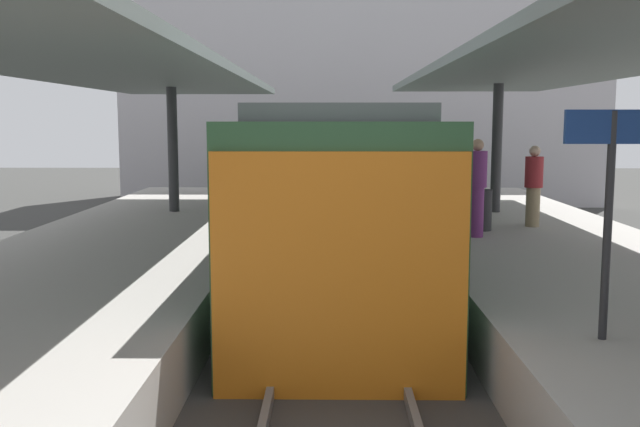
{
  "coord_description": "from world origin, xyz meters",
  "views": [
    {
      "loc": [
        -0.1,
        -9.08,
        3.09
      ],
      "look_at": [
        -0.28,
        4.13,
        1.41
      ],
      "focal_mm": 40.07,
      "sensor_mm": 36.0,
      "label": 1
    }
  ],
  "objects": [
    {
      "name": "ground_plane",
      "position": [
        0.0,
        0.0,
        0.0
      ],
      "size": [
        80.0,
        80.0,
        0.0
      ],
      "primitive_type": "plane",
      "color": "#383835"
    },
    {
      "name": "platform_left",
      "position": [
        -3.8,
        0.0,
        0.5
      ],
      "size": [
        4.4,
        28.0,
        1.0
      ],
      "primitive_type": "cube",
      "color": "#ADA8A0",
      "rests_on": "ground_plane"
    },
    {
      "name": "platform_right",
      "position": [
        3.8,
        0.0,
        0.5
      ],
      "size": [
        4.4,
        28.0,
        1.0
      ],
      "primitive_type": "cube",
      "color": "#ADA8A0",
      "rests_on": "ground_plane"
    },
    {
      "name": "track_ballast",
      "position": [
        0.0,
        0.0,
        0.1
      ],
      "size": [
        3.2,
        28.0,
        0.2
      ],
      "primitive_type": "cube",
      "color": "#423F3D",
      "rests_on": "ground_plane"
    },
    {
      "name": "rail_near_side",
      "position": [
        -0.72,
        0.0,
        0.27
      ],
      "size": [
        0.08,
        28.0,
        0.14
      ],
      "primitive_type": "cube",
      "color": "slate",
      "rests_on": "track_ballast"
    },
    {
      "name": "rail_far_side",
      "position": [
        0.72,
        0.0,
        0.27
      ],
      "size": [
        0.08,
        28.0,
        0.14
      ],
      "primitive_type": "cube",
      "color": "slate",
      "rests_on": "track_ballast"
    },
    {
      "name": "commuter_train",
      "position": [
        0.0,
        5.97,
        1.73
      ],
      "size": [
        2.78,
        15.73,
        3.1
      ],
      "color": "#2D5633",
      "rests_on": "track_ballast"
    },
    {
      "name": "canopy_left",
      "position": [
        -3.8,
        1.4,
        3.96
      ],
      "size": [
        4.18,
        21.0,
        3.07
      ],
      "color": "#333335",
      "rests_on": "platform_left"
    },
    {
      "name": "canopy_right",
      "position": [
        3.8,
        1.4,
        4.03
      ],
      "size": [
        4.18,
        21.0,
        3.15
      ],
      "color": "#333335",
      "rests_on": "platform_right"
    },
    {
      "name": "platform_sign",
      "position": [
        2.55,
        -2.31,
        2.62
      ],
      "size": [
        0.9,
        0.08,
        2.21
      ],
      "color": "#262628",
      "rests_on": "platform_right"
    },
    {
      "name": "litter_bin",
      "position": [
        2.84,
        4.79,
        1.4
      ],
      "size": [
        0.44,
        0.44,
        0.8
      ],
      "primitive_type": "cylinder",
      "color": "#2D2D30",
      "rests_on": "platform_right"
    },
    {
      "name": "passenger_mid_platform",
      "position": [
        4.01,
        5.3,
        1.85
      ],
      "size": [
        0.36,
        0.36,
        1.63
      ],
      "color": "#998460",
      "rests_on": "platform_right"
    },
    {
      "name": "passenger_far_end",
      "position": [
        2.59,
        3.96,
        1.94
      ],
      "size": [
        0.36,
        0.36,
        1.8
      ],
      "color": "#7A337A",
      "rests_on": "platform_right"
    },
    {
      "name": "station_building_backdrop",
      "position": [
        1.17,
        20.0,
        5.5
      ],
      "size": [
        18.0,
        6.0,
        11.0
      ],
      "primitive_type": "cube",
      "color": "#B7B2B7",
      "rests_on": "ground_plane"
    }
  ]
}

